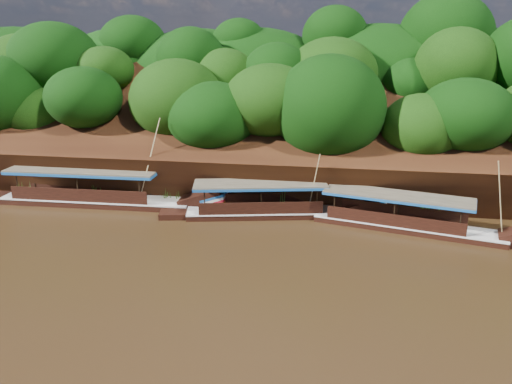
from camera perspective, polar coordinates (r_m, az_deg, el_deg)
ground at (r=28.91m, az=-2.77°, el=-7.90°), size 160.00×160.00×0.00m
riverbank at (r=49.72m, az=2.75°, el=5.13°), size 120.00×30.06×19.40m
boat_0 at (r=34.66m, az=18.13°, el=-3.47°), size 14.58×5.41×5.88m
boat_1 at (r=35.92m, az=2.84°, el=-1.84°), size 14.31×4.93×5.25m
boat_2 at (r=39.82m, az=-16.55°, el=-0.53°), size 17.58×3.13×7.23m
reeds at (r=37.72m, az=-4.17°, el=-0.42°), size 49.02×2.27×1.94m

